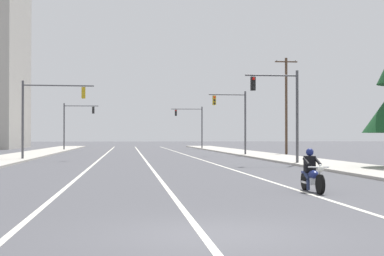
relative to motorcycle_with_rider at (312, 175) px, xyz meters
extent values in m
plane|color=#47474C|center=(-4.53, -8.11, -0.59)|extent=(400.00, 400.00, 0.00)
cube|color=beige|center=(-4.74, 36.89, -0.58)|extent=(0.16, 100.00, 0.01)
cube|color=beige|center=(-8.37, 36.89, -0.58)|extent=(0.16, 100.00, 0.01)
cube|color=beige|center=(-0.29, 36.89, -0.58)|extent=(0.16, 100.00, 0.01)
cube|color=#ADA89E|center=(6.61, 31.89, -0.52)|extent=(4.40, 110.00, 0.14)
cube|color=#ADA89E|center=(-15.67, 31.89, -0.52)|extent=(4.40, 110.00, 0.14)
cylinder|color=black|center=(0.01, -0.82, -0.27)|extent=(0.13, 0.64, 0.64)
cylinder|color=black|center=(-0.01, 0.73, -0.27)|extent=(0.13, 0.64, 0.64)
cylinder|color=silver|center=(0.01, -0.72, 0.05)|extent=(0.07, 0.33, 0.68)
sphere|color=white|center=(0.01, -0.87, 0.23)|extent=(0.20, 0.20, 0.20)
cylinder|color=silver|center=(0.01, -0.67, 0.28)|extent=(0.70, 0.05, 0.04)
ellipsoid|color=navy|center=(0.00, -0.17, 0.01)|extent=(0.33, 0.56, 0.28)
cube|color=silver|center=(0.00, -0.05, -0.22)|extent=(0.25, 0.44, 0.24)
cube|color=black|center=(0.00, 0.27, -0.05)|extent=(0.29, 0.52, 0.12)
cube|color=navy|center=(-0.01, 0.68, 0.03)|extent=(0.21, 0.36, 0.08)
cylinder|color=silver|center=(-0.14, 0.35, -0.29)|extent=(0.09, 0.55, 0.08)
cube|color=black|center=(0.00, 0.23, 0.33)|extent=(0.36, 0.25, 0.56)
sphere|color=navy|center=(0.00, 0.21, 0.74)|extent=(0.26, 0.26, 0.26)
cylinder|color=navy|center=(0.14, 0.09, -0.05)|extent=(0.15, 0.44, 0.30)
cylinder|color=navy|center=(0.16, -0.09, -0.35)|extent=(0.11, 0.16, 0.35)
cylinder|color=black|center=(0.20, -0.03, 0.43)|extent=(0.11, 0.52, 0.27)
cylinder|color=navy|center=(-0.14, 0.09, -0.05)|extent=(0.15, 0.44, 0.30)
cylinder|color=navy|center=(-0.16, -0.09, -0.35)|extent=(0.11, 0.16, 0.35)
cylinder|color=black|center=(-0.20, -0.03, 0.43)|extent=(0.11, 0.52, 0.27)
cylinder|color=#47474C|center=(4.97, 18.63, 2.51)|extent=(0.18, 0.18, 6.20)
cylinder|color=#47474C|center=(3.22, 18.58, 5.26)|extent=(3.51, 0.22, 0.11)
cube|color=black|center=(1.99, 18.54, 4.71)|extent=(0.31, 0.25, 0.90)
sphere|color=red|center=(2.00, 18.38, 5.01)|extent=(0.18, 0.18, 0.18)
sphere|color=black|center=(2.00, 18.38, 4.71)|extent=(0.18, 0.18, 0.18)
sphere|color=black|center=(2.00, 18.38, 4.41)|extent=(0.18, 0.18, 0.18)
cylinder|color=#47474C|center=(-14.23, 27.83, 2.51)|extent=(0.18, 0.18, 6.20)
cylinder|color=#47474C|center=(-11.50, 27.93, 5.26)|extent=(5.47, 0.31, 0.11)
cube|color=#B79319|center=(-9.59, 28.00, 4.71)|extent=(0.31, 0.25, 0.90)
sphere|color=red|center=(-9.59, 28.16, 5.01)|extent=(0.18, 0.18, 0.18)
sphere|color=black|center=(-9.59, 28.16, 4.71)|extent=(0.18, 0.18, 0.18)
sphere|color=black|center=(-9.59, 28.16, 4.41)|extent=(0.18, 0.18, 0.18)
cylinder|color=#47474C|center=(5.14, 36.69, 2.51)|extent=(0.18, 0.18, 6.20)
cylinder|color=#47474C|center=(3.35, 36.59, 5.26)|extent=(3.59, 0.31, 0.11)
cube|color=#B79319|center=(2.10, 36.52, 4.71)|extent=(0.31, 0.26, 0.90)
sphere|color=red|center=(2.11, 36.36, 5.01)|extent=(0.18, 0.18, 0.18)
sphere|color=black|center=(2.11, 36.36, 4.71)|extent=(0.18, 0.18, 0.18)
sphere|color=black|center=(2.11, 36.36, 4.41)|extent=(0.18, 0.18, 0.18)
cylinder|color=#47474C|center=(-14.35, 59.43, 2.51)|extent=(0.18, 0.18, 6.20)
cylinder|color=#47474C|center=(-12.13, 59.37, 5.26)|extent=(4.44, 0.24, 0.11)
cube|color=black|center=(-10.58, 59.32, 4.71)|extent=(0.31, 0.25, 0.90)
sphere|color=red|center=(-10.58, 59.48, 5.01)|extent=(0.18, 0.18, 0.18)
sphere|color=black|center=(-10.58, 59.48, 4.71)|extent=(0.18, 0.18, 0.18)
sphere|color=black|center=(-10.58, 59.48, 4.41)|extent=(0.18, 0.18, 0.18)
cylinder|color=#47474C|center=(4.75, 66.66, 2.51)|extent=(0.18, 0.18, 6.20)
cylinder|color=#47474C|center=(2.50, 66.72, 5.26)|extent=(4.51, 0.21, 0.11)
cube|color=black|center=(0.92, 66.75, 4.71)|extent=(0.31, 0.25, 0.90)
sphere|color=red|center=(0.91, 66.60, 5.01)|extent=(0.18, 0.18, 0.18)
sphere|color=black|center=(0.91, 66.60, 4.71)|extent=(0.18, 0.18, 0.18)
sphere|color=black|center=(0.91, 66.60, 4.41)|extent=(0.18, 0.18, 0.18)
cylinder|color=#4C3828|center=(10.11, 40.07, 4.38)|extent=(0.26, 0.26, 9.94)
cube|color=#4C3828|center=(10.11, 40.07, 8.95)|extent=(2.34, 0.12, 0.12)
cylinder|color=slate|center=(9.13, 40.07, 9.05)|extent=(0.08, 0.08, 0.12)
cylinder|color=slate|center=(11.09, 40.07, 9.05)|extent=(0.08, 0.08, 0.12)
camera|label=1|loc=(-6.16, -19.29, 1.28)|focal=55.43mm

